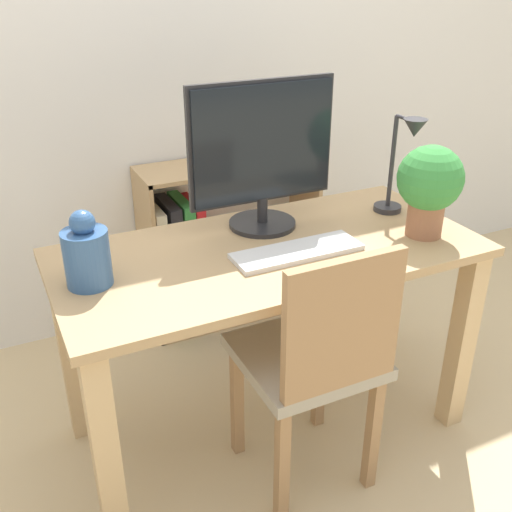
{
  "coord_description": "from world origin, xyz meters",
  "views": [
    {
      "loc": [
        -0.78,
        -1.53,
        1.56
      ],
      "look_at": [
        0.0,
        0.1,
        0.66
      ],
      "focal_mm": 42.0,
      "sensor_mm": 36.0,
      "label": 1
    }
  ],
  "objects": [
    {
      "name": "keyboard",
      "position": [
        0.06,
        -0.07,
        0.74
      ],
      "size": [
        0.42,
        0.14,
        0.02
      ],
      "color": "silver",
      "rests_on": "desk"
    },
    {
      "name": "bookshelf",
      "position": [
        0.06,
        0.79,
        0.34
      ],
      "size": [
        0.81,
        0.28,
        0.76
      ],
      "color": "tan",
      "rests_on": "ground_plane"
    },
    {
      "name": "desk",
      "position": [
        0.0,
        0.0,
        0.59
      ],
      "size": [
        1.36,
        0.65,
        0.73
      ],
      "color": "tan",
      "rests_on": "ground_plane"
    },
    {
      "name": "vase",
      "position": [
        -0.56,
        0.01,
        0.83
      ],
      "size": [
        0.13,
        0.13,
        0.22
      ],
      "color": "#33598C",
      "rests_on": "desk"
    },
    {
      "name": "monitor",
      "position": [
        0.06,
        0.17,
        1.0
      ],
      "size": [
        0.51,
        0.23,
        0.49
      ],
      "color": "#232326",
      "rests_on": "desk"
    },
    {
      "name": "potted_plant",
      "position": [
        0.51,
        -0.13,
        0.91
      ],
      "size": [
        0.21,
        0.21,
        0.3
      ],
      "color": "#9E6647",
      "rests_on": "desk"
    },
    {
      "name": "chair",
      "position": [
        0.01,
        -0.29,
        0.49
      ],
      "size": [
        0.4,
        0.4,
        0.88
      ],
      "rotation": [
        0.0,
        0.0,
        -0.08
      ],
      "color": "#9E937F",
      "rests_on": "ground_plane"
    },
    {
      "name": "ground_plane",
      "position": [
        0.0,
        0.0,
        0.0
      ],
      "size": [
        10.0,
        10.0,
        0.0
      ],
      "primitive_type": "plane",
      "color": "#CCB284"
    },
    {
      "name": "desk_lamp",
      "position": [
        0.53,
        0.04,
        0.95
      ],
      "size": [
        0.1,
        0.19,
        0.36
      ],
      "color": "#2D2D33",
      "rests_on": "desk"
    },
    {
      "name": "wall_back",
      "position": [
        0.0,
        0.97,
        1.3
      ],
      "size": [
        8.0,
        0.05,
        2.6
      ],
      "color": "silver",
      "rests_on": "ground_plane"
    }
  ]
}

